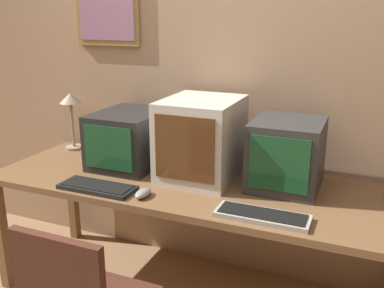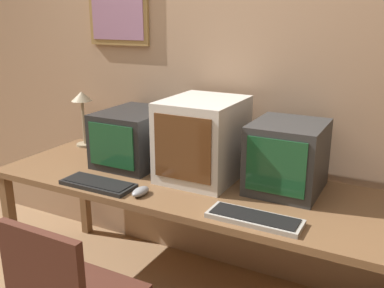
{
  "view_description": "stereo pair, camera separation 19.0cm",
  "coord_description": "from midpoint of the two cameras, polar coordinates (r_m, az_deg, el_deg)",
  "views": [
    {
      "loc": [
        0.83,
        -0.95,
        1.59
      ],
      "look_at": [
        0.0,
        1.02,
        0.94
      ],
      "focal_mm": 40.0,
      "sensor_mm": 36.0,
      "label": 1
    },
    {
      "loc": [
        1.0,
        -0.87,
        1.59
      ],
      "look_at": [
        0.0,
        1.02,
        0.94
      ],
      "focal_mm": 40.0,
      "sensor_mm": 36.0,
      "label": 2
    }
  ],
  "objects": [
    {
      "name": "keyboard_main",
      "position": [
        2.29,
        -10.1,
        -5.29
      ],
      "size": [
        0.4,
        0.16,
        0.03
      ],
      "color": "black",
      "rests_on": "desk"
    },
    {
      "name": "monitor_center",
      "position": [
        2.33,
        3.8,
        0.65
      ],
      "size": [
        0.39,
        0.47,
        0.44
      ],
      "color": "beige",
      "rests_on": "desk"
    },
    {
      "name": "mouse_near_keyboard",
      "position": [
        2.15,
        -4.37,
        -6.37
      ],
      "size": [
        0.06,
        0.12,
        0.04
      ],
      "color": "gray",
      "rests_on": "desk"
    },
    {
      "name": "desk",
      "position": [
        2.33,
        2.35,
        -6.67
      ],
      "size": [
        2.26,
        0.75,
        0.72
      ],
      "color": "brown",
      "rests_on": "ground_plane"
    },
    {
      "name": "desk_lamp",
      "position": [
        2.95,
        -12.64,
        5.1
      ],
      "size": [
        0.14,
        0.14,
        0.38
      ],
      "color": "tan",
      "rests_on": "desk"
    },
    {
      "name": "monitor_left",
      "position": [
        2.58,
        -5.55,
        0.88
      ],
      "size": [
        0.37,
        0.46,
        0.32
      ],
      "color": "black",
      "rests_on": "desk"
    },
    {
      "name": "monitor_right",
      "position": [
        2.24,
        14.97,
        -1.69
      ],
      "size": [
        0.35,
        0.4,
        0.35
      ],
      "color": "#333333",
      "rests_on": "desk"
    },
    {
      "name": "wall_back",
      "position": [
        2.57,
        6.83,
        10.34
      ],
      "size": [
        8.0,
        0.08,
        2.6
      ],
      "color": "tan",
      "rests_on": "ground_plane"
    },
    {
      "name": "keyboard_side",
      "position": [
        1.93,
        11.17,
        -9.76
      ],
      "size": [
        0.42,
        0.15,
        0.03
      ],
      "color": "#A8A399",
      "rests_on": "desk"
    }
  ]
}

